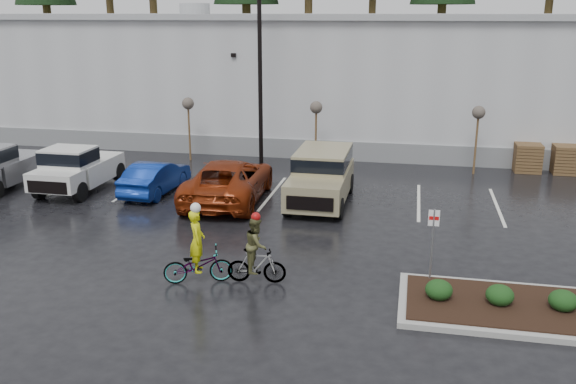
% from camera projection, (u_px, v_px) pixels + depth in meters
% --- Properties ---
extents(ground, '(120.00, 120.00, 0.00)m').
position_uv_depth(ground, '(294.00, 276.00, 17.51)').
color(ground, black).
rests_on(ground, ground).
extents(warehouse, '(60.50, 15.50, 7.20)m').
position_uv_depth(warehouse, '(364.00, 74.00, 37.13)').
color(warehouse, '#AFB1B4').
rests_on(warehouse, ground).
extents(wooded_ridge, '(80.00, 25.00, 6.00)m').
position_uv_depth(wooded_ridge, '(384.00, 58.00, 58.92)').
color(wooded_ridge, '#273917').
rests_on(wooded_ridge, ground).
extents(lamppost, '(0.50, 1.00, 9.22)m').
position_uv_depth(lamppost, '(260.00, 48.00, 27.95)').
color(lamppost, black).
rests_on(lamppost, ground).
extents(sapling_west, '(0.60, 0.60, 3.20)m').
position_uv_depth(sapling_west, '(188.00, 107.00, 30.51)').
color(sapling_west, brown).
rests_on(sapling_west, ground).
extents(sapling_mid, '(0.60, 0.60, 3.20)m').
position_uv_depth(sapling_mid, '(316.00, 111.00, 29.24)').
color(sapling_mid, brown).
rests_on(sapling_mid, ground).
extents(sapling_east, '(0.60, 0.60, 3.20)m').
position_uv_depth(sapling_east, '(478.00, 116.00, 27.78)').
color(sapling_east, brown).
rests_on(sapling_east, ground).
extents(pallet_stack_a, '(1.20, 1.20, 1.35)m').
position_uv_depth(pallet_stack_a, '(527.00, 158.00, 28.81)').
color(pallet_stack_a, brown).
rests_on(pallet_stack_a, ground).
extents(pallet_stack_b, '(1.20, 1.20, 1.35)m').
position_uv_depth(pallet_stack_b, '(566.00, 159.00, 28.48)').
color(pallet_stack_b, brown).
rests_on(pallet_stack_b, ground).
extents(curb_island, '(8.00, 3.00, 0.15)m').
position_uv_depth(curb_island, '(561.00, 313.00, 15.19)').
color(curb_island, gray).
rests_on(curb_island, ground).
extents(mulch_bed, '(7.60, 2.60, 0.04)m').
position_uv_depth(mulch_bed, '(562.00, 309.00, 15.16)').
color(mulch_bed, black).
rests_on(mulch_bed, curb_island).
extents(shrub_a, '(0.70, 0.70, 0.52)m').
position_uv_depth(shrub_a, '(439.00, 290.00, 15.68)').
color(shrub_a, black).
rests_on(shrub_a, curb_island).
extents(shrub_b, '(0.70, 0.70, 0.52)m').
position_uv_depth(shrub_b, '(500.00, 295.00, 15.38)').
color(shrub_b, black).
rests_on(shrub_b, curb_island).
extents(shrub_c, '(0.70, 0.70, 0.52)m').
position_uv_depth(shrub_c, '(563.00, 301.00, 15.09)').
color(shrub_c, black).
rests_on(shrub_c, curb_island).
extents(fire_lane_sign, '(0.30, 0.05, 2.20)m').
position_uv_depth(fire_lane_sign, '(433.00, 237.00, 16.56)').
color(fire_lane_sign, gray).
rests_on(fire_lane_sign, ground).
extents(pickup_silver, '(2.10, 5.20, 1.96)m').
position_uv_depth(pickup_silver, '(2.00, 164.00, 26.28)').
color(pickup_silver, '#9D9DA4').
rests_on(pickup_silver, ground).
extents(pickup_white, '(2.10, 5.20, 1.96)m').
position_uv_depth(pickup_white, '(82.00, 166.00, 25.99)').
color(pickup_white, silver).
rests_on(pickup_white, ground).
extents(car_blue, '(1.63, 4.18, 1.36)m').
position_uv_depth(car_blue, '(155.00, 177.00, 25.37)').
color(car_blue, navy).
rests_on(car_blue, ground).
extents(car_red, '(3.10, 6.17, 1.68)m').
position_uv_depth(car_red, '(229.00, 180.00, 24.31)').
color(car_red, maroon).
rests_on(car_red, ground).
extents(suv_tan, '(2.20, 5.10, 2.06)m').
position_uv_depth(suv_tan, '(321.00, 178.00, 23.92)').
color(suv_tan, gray).
rests_on(suv_tan, ground).
extents(cyclist_hivis, '(2.04, 1.29, 2.33)m').
position_uv_depth(cyclist_hivis, '(198.00, 258.00, 16.90)').
color(cyclist_hivis, '#3F3F44').
rests_on(cyclist_hivis, ground).
extents(cyclist_olive, '(1.63, 0.80, 2.06)m').
position_uv_depth(cyclist_olive, '(256.00, 257.00, 16.87)').
color(cyclist_olive, '#3F3F44').
rests_on(cyclist_olive, ground).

